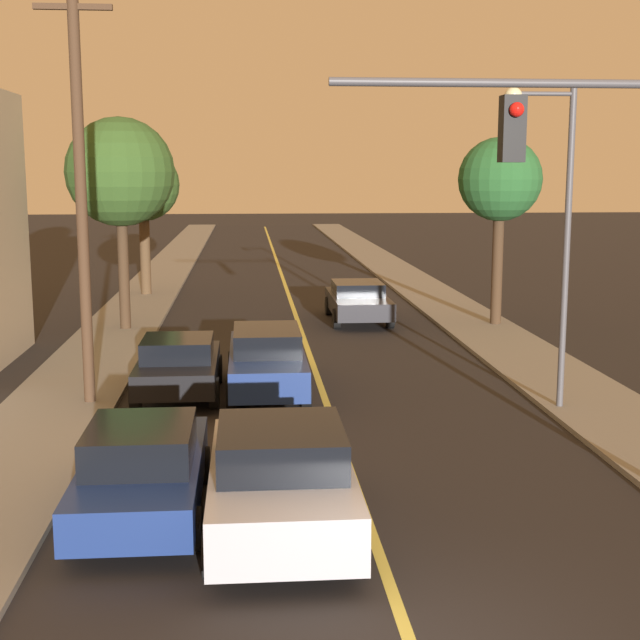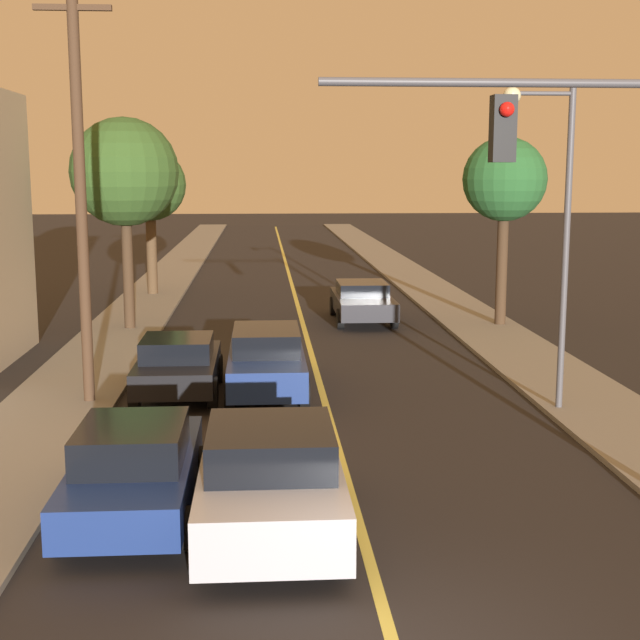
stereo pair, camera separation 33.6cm
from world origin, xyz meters
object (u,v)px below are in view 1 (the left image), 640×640
Objects in this scene: streetlamp_right at (552,205)px; car_near_lane_front at (281,478)px; tree_right_near at (500,181)px; tree_left_far at (143,186)px; car_outer_lane_front at (143,469)px; car_outer_lane_second at (179,365)px; car_near_lane_second at (267,359)px; traffic_signal_mast at (632,214)px; tree_left_near at (120,173)px; utility_pole_left at (81,189)px; car_far_oncoming at (358,301)px.

car_near_lane_front is at bearing -134.29° from streetlamp_right.
car_near_lane_front is 0.73× the size of tree_right_near.
car_outer_lane_front is at bearing -83.92° from tree_left_far.
car_near_lane_front is 8.27m from car_outer_lane_second.
car_outer_lane_front is at bearing -90.00° from car_outer_lane_second.
car_near_lane_second reaches higher than car_outer_lane_second.
car_near_lane_front is at bearing -79.52° from tree_left_far.
car_near_lane_second is 11.93m from tree_right_near.
car_near_lane_front is 25.37m from tree_left_far.
traffic_signal_mast is 1.06× the size of tree_right_near.
traffic_signal_mast is at bearing 1.15° from car_near_lane_front.
car_near_lane_front is at bearing -178.85° from traffic_signal_mast.
tree_left_near is at bearing 134.25° from streetlamp_right.
car_near_lane_front is 0.67× the size of tree_left_near.
tree_right_near is (12.33, -8.24, 0.27)m from tree_left_far.
car_outer_lane_front is 0.49× the size of utility_pole_left.
tree_left_near reaches higher than tree_right_near.
utility_pole_left reaches higher than tree_right_near.
car_near_lane_second is 7.29m from streetlamp_right.
traffic_signal_mast reaches higher than tree_left_far.
tree_left_near reaches higher than car_far_oncoming.
car_outer_lane_second is at bearing -81.32° from tree_left_far.
tree_right_near is (11.67, 9.17, 0.04)m from utility_pole_left.
car_near_lane_second reaches higher than car_outer_lane_front.
traffic_signal_mast is at bearing -98.87° from streetlamp_right.
streetlamp_right is (2.53, -11.91, 3.70)m from car_far_oncoming.
tree_left_far is 0.97× the size of tree_right_near.
tree_right_near is (7.76, 16.44, 3.97)m from car_near_lane_front.
car_near_lane_second is 0.82× the size of tree_right_near.
streetlamp_right reaches higher than car_far_oncoming.
car_far_oncoming is 0.68× the size of streetlamp_right.
traffic_signal_mast is at bearing -99.71° from tree_right_near.
utility_pole_left is 1.46× the size of tree_right_near.
car_outer_lane_front is 1.11× the size of car_outer_lane_second.
car_outer_lane_front is 0.65× the size of streetlamp_right.
streetlamp_right is at bearing 33.57° from car_outer_lane_front.
tree_left_far is (-4.57, 24.68, 3.70)m from car_near_lane_front.
car_outer_lane_front is 0.65× the size of tree_left_near.
utility_pole_left reaches higher than car_outer_lane_front.
traffic_signal_mast is at bearing -60.49° from tree_left_near.
traffic_signal_mast is (4.96, 0.10, 3.71)m from car_near_lane_front.
car_near_lane_second is at bearing 158.87° from streetlamp_right.
utility_pole_left is 9.29m from tree_left_near.
utility_pole_left is at bearing -87.84° from tree_left_far.
utility_pole_left is at bearing 141.06° from traffic_signal_mast.
utility_pole_left is (-3.91, -1.04, 3.96)m from car_near_lane_second.
tree_left_near is at bearing 119.51° from traffic_signal_mast.
car_near_lane_second is at bearing 8.40° from car_outer_lane_second.
tree_left_far is at bearing 100.48° from car_near_lane_front.
streetlamp_right reaches higher than tree_left_far.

